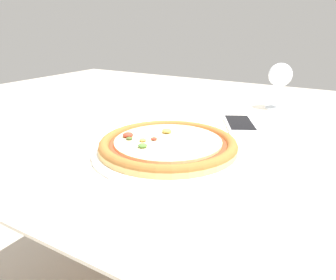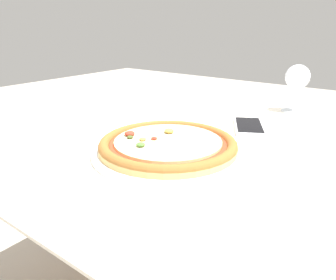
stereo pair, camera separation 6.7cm
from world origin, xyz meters
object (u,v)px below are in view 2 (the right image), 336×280
pizza_plate (168,146)px  wine_glass_far_left (297,79)px  dining_table (175,157)px  cell_phone (249,126)px  fork (12,138)px

pizza_plate → wine_glass_far_left: (0.10, 0.50, 0.08)m
dining_table → cell_phone: size_ratio=7.64×
pizza_plate → fork: 0.37m
wine_glass_far_left → cell_phone: size_ratio=0.88×
pizza_plate → cell_phone: (0.06, 0.26, -0.01)m
pizza_plate → wine_glass_far_left: wine_glass_far_left is taller
fork → cell_phone: size_ratio=1.06×
pizza_plate → cell_phone: 0.27m
pizza_plate → fork: bearing=-156.8°
dining_table → wine_glass_far_left: bearing=57.3°
fork → dining_table: bearing=53.7°
wine_glass_far_left → pizza_plate: bearing=-101.4°
dining_table → cell_phone: (0.17, 0.08, 0.10)m
pizza_plate → cell_phone: bearing=76.4°
dining_table → wine_glass_far_left: wine_glass_far_left is taller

